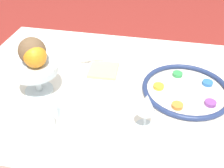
# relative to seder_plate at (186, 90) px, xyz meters

# --- Properties ---
(dining_table) EXTENTS (1.29, 0.89, 0.75)m
(dining_table) POSITION_rel_seder_plate_xyz_m (0.29, 0.01, -0.39)
(dining_table) COLOR white
(dining_table) RESTS_ON ground_plane
(seder_plate) EXTENTS (0.35, 0.35, 0.03)m
(seder_plate) POSITION_rel_seder_plate_xyz_m (0.00, 0.00, 0.00)
(seder_plate) COLOR silver
(seder_plate) RESTS_ON dining_table
(wine_glass) EXTENTS (0.06, 0.06, 0.14)m
(wine_glass) POSITION_rel_seder_plate_xyz_m (0.14, 0.21, 0.08)
(wine_glass) COLOR silver
(wine_glass) RESTS_ON dining_table
(fruit_stand) EXTENTS (0.18, 0.18, 0.12)m
(fruit_stand) POSITION_rel_seder_plate_xyz_m (0.58, 0.10, 0.08)
(fruit_stand) COLOR silver
(fruit_stand) RESTS_ON dining_table
(orange_fruit) EXTENTS (0.09, 0.09, 0.09)m
(orange_fruit) POSITION_rel_seder_plate_xyz_m (0.56, 0.11, 0.15)
(orange_fruit) COLOR orange
(orange_fruit) RESTS_ON fruit_stand
(coconut) EXTENTS (0.10, 0.10, 0.10)m
(coconut) POSITION_rel_seder_plate_xyz_m (0.58, 0.09, 0.16)
(coconut) COLOR brown
(coconut) RESTS_ON fruit_stand
(bread_plate) EXTENTS (0.20, 0.20, 0.02)m
(bread_plate) POSITION_rel_seder_plate_xyz_m (0.35, -0.07, -0.01)
(bread_plate) COLOR silver
(bread_plate) RESTS_ON dining_table
(napkin_roll) EXTENTS (0.15, 0.07, 0.04)m
(napkin_roll) POSITION_rel_seder_plate_xyz_m (0.41, -0.16, 0.00)
(napkin_roll) COLOR white
(napkin_roll) RESTS_ON dining_table
(cup_near) EXTENTS (0.07, 0.07, 0.07)m
(cup_near) POSITION_rel_seder_plate_xyz_m (0.47, 0.29, 0.02)
(cup_near) COLOR silver
(cup_near) RESTS_ON dining_table
(cup_mid) EXTENTS (0.07, 0.07, 0.07)m
(cup_mid) POSITION_rel_seder_plate_xyz_m (0.30, 0.26, 0.02)
(cup_mid) COLOR silver
(cup_mid) RESTS_ON dining_table
(cup_far) EXTENTS (0.07, 0.07, 0.07)m
(cup_far) POSITION_rel_seder_plate_xyz_m (0.43, 0.21, 0.02)
(cup_far) COLOR silver
(cup_far) RESTS_ON dining_table
(fork_left) EXTENTS (0.07, 0.17, 0.01)m
(fork_left) POSITION_rel_seder_plate_xyz_m (-0.05, 0.27, -0.01)
(fork_left) COLOR silver
(fork_left) RESTS_ON dining_table
(fork_right) EXTENTS (0.07, 0.17, 0.01)m
(fork_right) POSITION_rel_seder_plate_xyz_m (-0.02, 0.27, -0.01)
(fork_right) COLOR silver
(fork_right) RESTS_ON dining_table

